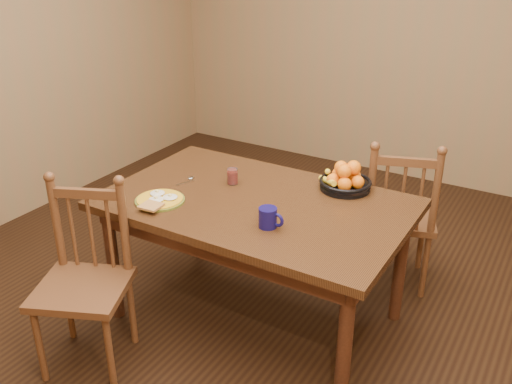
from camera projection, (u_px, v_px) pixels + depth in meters
The scene contains 10 objects.
room at pixel (256, 90), 2.78m from camera, with size 4.52×5.02×2.72m.
dining_table at pixel (256, 215), 3.06m from camera, with size 1.60×1.00×0.75m.
chair_far at pixel (398, 217), 3.47m from camera, with size 0.55×0.54×0.97m.
chair_near at pixel (85, 281), 2.85m from camera, with size 0.56×0.55×0.96m.
breakfast_plate at pixel (160, 200), 3.01m from camera, with size 0.26×0.29×0.04m.
fork at pixel (169, 197), 3.06m from camera, with size 0.03×0.18×0.00m.
spoon at pixel (189, 179), 3.27m from camera, with size 0.06×0.15×0.01m.
coffee_mug at pixel (269, 218), 2.74m from camera, with size 0.13×0.09×0.10m.
juice_glass at pixel (232, 177), 3.21m from camera, with size 0.06×0.06×0.09m.
fruit_bowl at pixel (345, 180), 3.14m from camera, with size 0.29×0.29×0.17m.
Camera 1 is at (1.39, -2.35, 2.07)m, focal length 40.00 mm.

